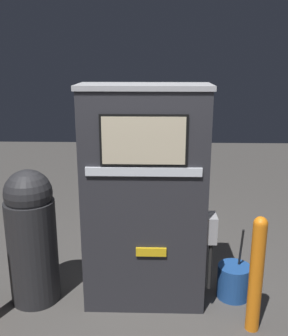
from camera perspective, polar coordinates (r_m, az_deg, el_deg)
The scene contains 5 objects.
ground_plane at distance 3.62m, azimuth -0.05°, elevation -20.30°, with size 14.00×14.00×0.00m, color #423F3D.
gas_pump at distance 3.35m, azimuth 0.10°, elevation -4.55°, with size 1.14×0.46×1.93m.
safety_bollard at distance 3.29m, azimuth 15.99°, elevation -14.38°, with size 0.11×0.11×0.98m.
trash_bin at distance 3.63m, azimuth -15.99°, elevation -9.38°, with size 0.44×0.44×1.22m.
squeegee_bucket at distance 3.83m, azimuth 12.89°, elevation -15.70°, with size 0.30×0.30×0.69m.
Camera 1 is at (0.09, -2.92, 2.14)m, focal length 42.00 mm.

